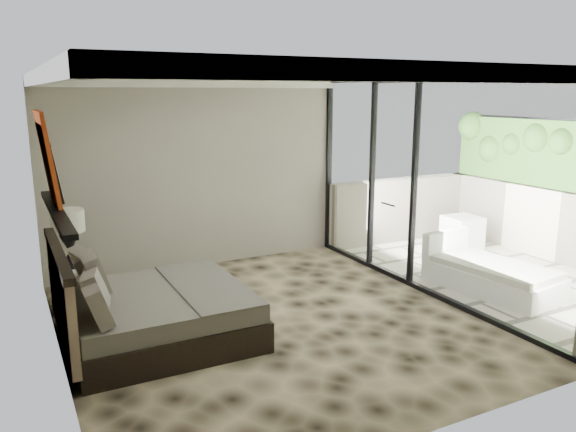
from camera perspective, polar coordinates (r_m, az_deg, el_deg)
name	(u,v)px	position (r m, az deg, el deg)	size (l,w,h in m)	color
floor	(272,322)	(6.59, -1.68, -10.74)	(5.00, 5.00, 0.00)	black
ceiling	(270,73)	(6.06, -1.85, 14.30)	(4.50, 5.00, 0.02)	silver
back_wall	(199,175)	(8.46, -9.06, 4.18)	(4.50, 0.02, 2.80)	gray
left_wall	(52,225)	(5.61, -22.88, -0.83)	(0.02, 5.00, 2.80)	gray
glass_wall	(429,188)	(7.41, 14.17, 2.80)	(0.08, 5.00, 2.80)	white
terrace_slab	(504,279)	(8.79, 21.08, -5.98)	(3.00, 5.00, 0.12)	beige
parapet_far	(570,228)	(9.66, 26.73, -1.11)	(0.30, 5.00, 1.10)	beige
picture_ledge	(57,212)	(5.69, -22.45, 0.42)	(0.12, 2.20, 0.05)	black
bed	(150,312)	(6.21, -13.88, -9.43)	(1.93, 1.87, 1.06)	black
nightstand	(75,286)	(7.41, -20.80, -6.67)	(0.54, 0.54, 0.54)	black
table_lamp	(68,231)	(7.21, -21.40, -1.40)	(0.39, 0.39, 0.71)	black
abstract_canvas	(47,157)	(5.96, -23.28, 5.48)	(0.04, 0.90, 0.90)	#A03F0D
framed_print	(54,171)	(6.08, -22.71, 4.22)	(0.03, 0.50, 0.60)	black
ottoman	(462,232)	(9.98, 17.25, -1.57)	(0.54, 0.54, 0.54)	silver
lounger	(488,274)	(8.02, 19.69, -5.61)	(1.07, 1.81, 0.67)	white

